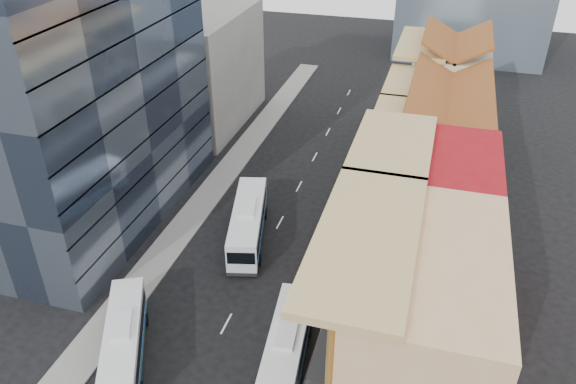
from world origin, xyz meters
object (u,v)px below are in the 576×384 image
(bus_left_near, at_px, (124,340))
(office_tower, at_px, (76,64))
(bus_right, at_px, (286,350))
(bus_left_far, at_px, (248,222))
(shophouse_tan, at_px, (421,332))

(bus_left_near, bearing_deg, office_tower, 100.61)
(bus_right, bearing_deg, bus_left_far, 112.93)
(bus_left_near, bearing_deg, bus_right, -13.75)
(office_tower, distance_m, bus_left_far, 19.97)
(shophouse_tan, distance_m, office_tower, 35.19)
(bus_left_far, xyz_separation_m, bus_right, (7.50, -13.37, -0.15))
(office_tower, bearing_deg, bus_left_far, -1.23)
(office_tower, distance_m, bus_left_near, 23.76)
(shophouse_tan, height_order, bus_left_far, shophouse_tan)
(bus_left_far, distance_m, bus_right, 15.33)
(bus_left_near, relative_size, bus_left_far, 0.89)
(bus_left_near, bearing_deg, shophouse_tan, -19.60)
(bus_left_near, height_order, bus_left_far, bus_left_far)
(shophouse_tan, height_order, bus_right, shophouse_tan)
(shophouse_tan, relative_size, bus_right, 1.35)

